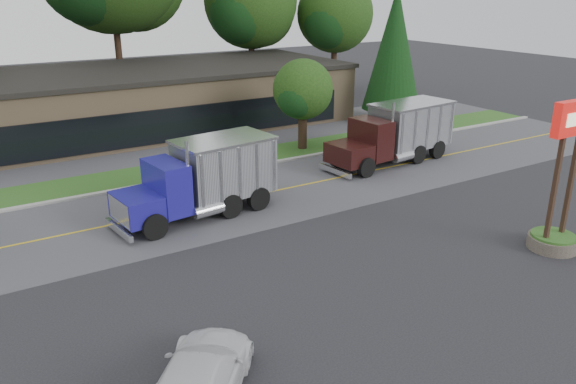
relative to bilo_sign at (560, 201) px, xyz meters
name	(u,v)px	position (x,y,z in m)	size (l,w,h in m)	color
ground	(296,291)	(-10.50, 2.50, -2.02)	(140.00, 140.00, 0.00)	#2E2E32
road	(194,208)	(-10.50, 11.50, -2.02)	(60.00, 8.00, 0.02)	#5E5E63
center_line	(194,208)	(-10.50, 11.50, -2.02)	(60.00, 0.12, 0.01)	gold
curb	(163,183)	(-10.50, 15.70, -2.02)	(60.00, 0.30, 0.12)	#9E9E99
grass_verge	(152,174)	(-10.50, 17.50, -2.02)	(60.00, 3.40, 0.03)	#315B1F
far_parking	(126,153)	(-10.50, 22.50, -2.02)	(60.00, 7.00, 0.02)	#5E5E63
strip_mall	(126,102)	(-8.50, 28.50, -0.02)	(32.00, 12.00, 4.00)	#987C5D
bilo_sign	(560,201)	(0.00, 0.00, 0.00)	(2.20, 1.90, 5.95)	#6B6054
tree_far_d	(251,6)	(5.64, 35.61, 6.11)	(8.94, 8.41, 12.75)	#382619
tree_far_e	(335,18)	(13.62, 33.59, 4.97)	(7.69, 7.24, 10.97)	#382619
evergreen_right	(394,48)	(9.50, 20.50, 3.48)	(4.40, 4.40, 10.01)	#382619
tree_verge	(303,92)	(-0.44, 17.55, 1.59)	(3.98, 3.75, 5.68)	#382619
dump_truck_blue	(205,176)	(-10.21, 10.61, -0.22)	(7.60, 3.46, 3.36)	black
dump_truck_maroon	(397,131)	(2.73, 12.29, -0.22)	(8.63, 3.39, 3.36)	black
rally_car	(198,381)	(-15.50, -0.94, -1.30)	(2.03, 4.99, 1.45)	silver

